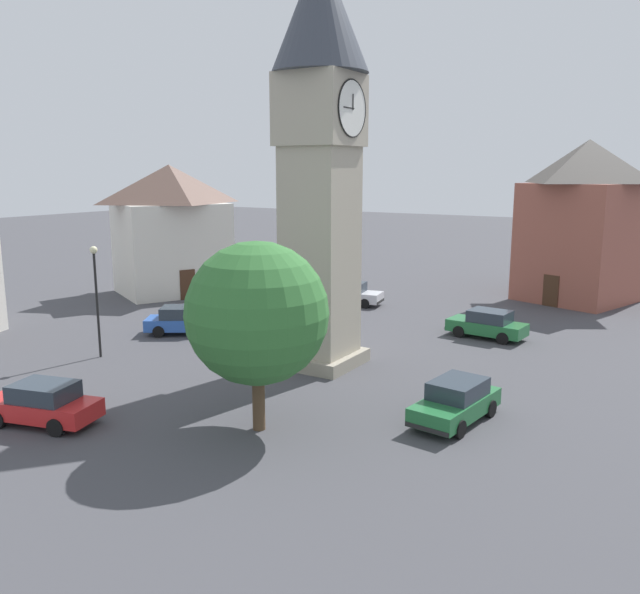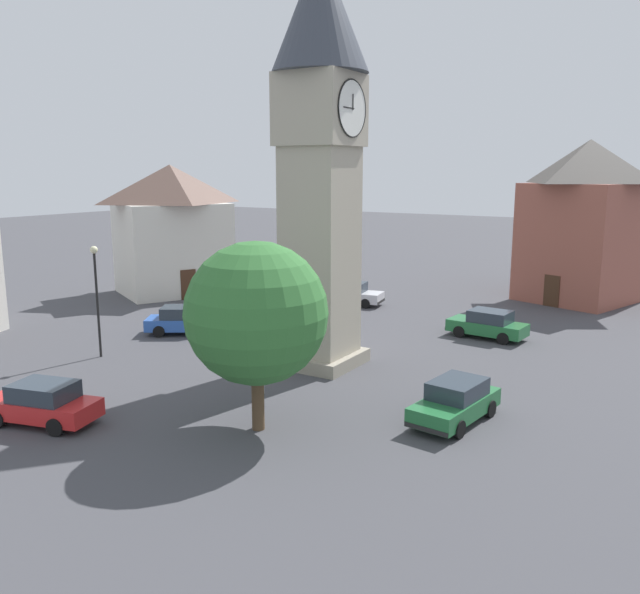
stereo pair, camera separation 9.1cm
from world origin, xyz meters
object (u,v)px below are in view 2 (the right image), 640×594
(car_red_corner, at_px, (488,324))
(tree, at_px, (256,313))
(car_black_far, at_px, (42,403))
(car_blue_kerb, at_px, (455,401))
(building_shop_left, at_px, (172,228))
(car_silver_kerb, at_px, (184,320))
(car_green_alley, at_px, (351,293))
(road_sign, at_px, (263,348))
(pedestrian, at_px, (322,297))
(building_terrace_right, at_px, (585,220))
(clock_tower, at_px, (320,129))
(lamp_post, at_px, (96,284))
(car_white_side, at_px, (244,303))

(car_red_corner, xyz_separation_m, tree, (16.52, -2.99, 3.39))
(car_red_corner, bearing_deg, car_black_far, -26.09)
(car_blue_kerb, relative_size, car_red_corner, 1.01)
(building_shop_left, bearing_deg, car_silver_kerb, 46.29)
(car_green_alley, bearing_deg, road_sign, 17.67)
(pedestrian, bearing_deg, car_red_corner, 86.46)
(pedestrian, relative_size, road_sign, 0.60)
(car_silver_kerb, relative_size, building_terrace_right, 0.40)
(car_red_corner, bearing_deg, clock_tower, -30.62)
(tree, bearing_deg, car_red_corner, 169.75)
(car_green_alley, relative_size, building_terrace_right, 0.40)
(car_black_far, relative_size, pedestrian, 2.61)
(building_terrace_right, height_order, road_sign, building_terrace_right)
(car_black_far, relative_size, road_sign, 1.58)
(car_silver_kerb, relative_size, road_sign, 1.57)
(car_red_corner, height_order, lamp_post, lamp_post)
(car_red_corner, relative_size, road_sign, 1.52)
(car_black_far, xyz_separation_m, building_shop_left, (-21.07, -13.95, 3.98))
(tree, bearing_deg, lamp_post, -104.85)
(car_blue_kerb, distance_m, car_white_side, 19.86)
(car_red_corner, distance_m, car_white_side, 14.87)
(car_silver_kerb, distance_m, road_sign, 11.17)
(car_black_far, height_order, lamp_post, lamp_post)
(clock_tower, height_order, lamp_post, clock_tower)
(pedestrian, height_order, tree, tree)
(car_blue_kerb, distance_m, road_sign, 7.83)
(car_green_alley, bearing_deg, car_silver_kerb, -19.20)
(road_sign, bearing_deg, building_terrace_right, 165.10)
(car_green_alley, xyz_separation_m, building_shop_left, (2.95, -13.29, 3.98))
(car_blue_kerb, distance_m, car_silver_kerb, 17.81)
(building_shop_left, bearing_deg, car_blue_kerb, 63.54)
(car_blue_kerb, distance_m, car_black_far, 14.80)
(car_black_far, bearing_deg, road_sign, 144.08)
(clock_tower, relative_size, car_blue_kerb, 4.26)
(pedestrian, bearing_deg, car_white_side, -49.98)
(clock_tower, xyz_separation_m, car_black_far, (11.37, -4.67, -9.93))
(car_silver_kerb, xyz_separation_m, lamp_post, (5.48, -0.29, 2.82))
(car_silver_kerb, height_order, car_black_far, same)
(pedestrian, distance_m, building_shop_left, 13.48)
(tree, relative_size, road_sign, 2.37)
(car_white_side, height_order, tree, tree)
(pedestrian, distance_m, building_terrace_right, 19.04)
(clock_tower, distance_m, building_shop_left, 21.82)
(clock_tower, height_order, tree, clock_tower)
(car_blue_kerb, distance_m, car_red_corner, 12.54)
(car_blue_kerb, bearing_deg, lamp_post, -86.40)
(building_terrace_right, bearing_deg, car_white_side, -46.11)
(building_shop_left, distance_m, lamp_post, 16.86)
(car_green_alley, height_order, building_shop_left, building_shop_left)
(car_black_far, xyz_separation_m, lamp_post, (-6.80, -5.05, 2.82))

